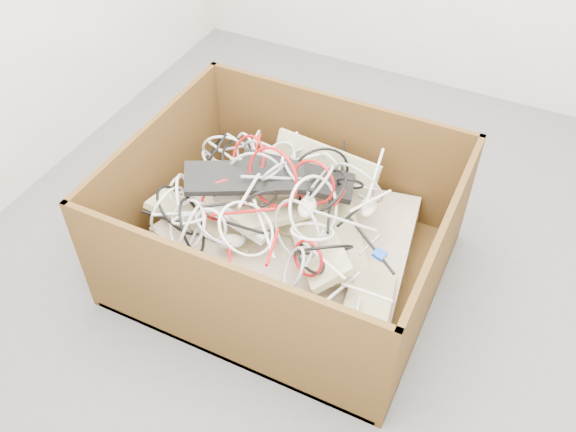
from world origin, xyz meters
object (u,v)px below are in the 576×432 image
at_px(cardboard_box, 282,244).
at_px(power_strip_left, 249,180).
at_px(power_strip_right, 239,223).
at_px(vga_plug, 380,254).

bearing_deg(cardboard_box, power_strip_left, 154.86).
bearing_deg(cardboard_box, power_strip_right, -132.38).
height_order(cardboard_box, power_strip_left, cardboard_box).
relative_size(cardboard_box, power_strip_right, 5.04).
height_order(power_strip_left, vga_plug, power_strip_left).
bearing_deg(power_strip_right, vga_plug, 15.15).
bearing_deg(power_strip_left, power_strip_right, -80.78).
relative_size(cardboard_box, vga_plug, 27.90).
relative_size(power_strip_left, vga_plug, 6.88).
bearing_deg(vga_plug, cardboard_box, -173.77).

